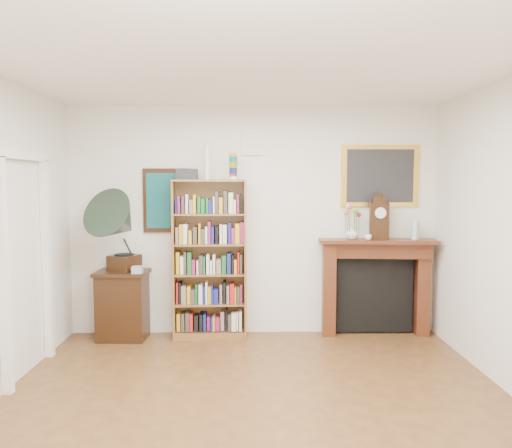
% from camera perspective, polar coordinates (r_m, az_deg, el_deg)
% --- Properties ---
extents(room, '(4.51, 5.01, 2.81)m').
position_cam_1_polar(room, '(3.64, 0.13, -2.75)').
color(room, '#543019').
rests_on(room, ground).
extents(door_casing, '(0.08, 1.02, 2.17)m').
position_cam_1_polar(door_casing, '(5.30, -24.75, -2.30)').
color(door_casing, white).
rests_on(door_casing, left_wall).
extents(teal_poster, '(0.58, 0.04, 0.78)m').
position_cam_1_polar(teal_poster, '(6.17, -10.13, 2.65)').
color(teal_poster, black).
rests_on(teal_poster, back_wall).
extents(small_picture, '(0.26, 0.04, 0.30)m').
position_cam_1_polar(small_picture, '(6.11, -0.33, 9.28)').
color(small_picture, white).
rests_on(small_picture, back_wall).
extents(gilt_painting, '(0.95, 0.04, 0.75)m').
position_cam_1_polar(gilt_painting, '(6.30, 13.98, 5.36)').
color(gilt_painting, gold).
rests_on(gilt_painting, back_wall).
extents(bookshelf, '(0.89, 0.35, 2.19)m').
position_cam_1_polar(bookshelf, '(6.01, -5.33, -2.95)').
color(bookshelf, brown).
rests_on(bookshelf, floor).
extents(side_cabinet, '(0.62, 0.46, 0.82)m').
position_cam_1_polar(side_cabinet, '(6.23, -14.99, -8.93)').
color(side_cabinet, black).
rests_on(side_cabinet, floor).
extents(fireplace, '(1.42, 0.43, 1.19)m').
position_cam_1_polar(fireplace, '(6.32, 13.48, -6.03)').
color(fireplace, '#461910').
rests_on(fireplace, floor).
extents(gramophone, '(0.83, 0.92, 0.98)m').
position_cam_1_polar(gramophone, '(5.96, -15.29, -0.15)').
color(gramophone, black).
rests_on(gramophone, side_cabinet).
extents(cd_stack, '(0.12, 0.12, 0.08)m').
position_cam_1_polar(cd_stack, '(5.96, -13.40, -5.10)').
color(cd_stack, silver).
rests_on(cd_stack, side_cabinet).
extents(mantel_clock, '(0.24, 0.15, 0.52)m').
position_cam_1_polar(mantel_clock, '(6.18, 13.88, 0.58)').
color(mantel_clock, black).
rests_on(mantel_clock, fireplace).
extents(flower_vase, '(0.18, 0.18, 0.16)m').
position_cam_1_polar(flower_vase, '(6.14, 10.91, -0.99)').
color(flower_vase, silver).
rests_on(flower_vase, fireplace).
extents(teacup, '(0.10, 0.10, 0.06)m').
position_cam_1_polar(teacup, '(6.09, 12.71, -1.50)').
color(teacup, white).
rests_on(teacup, fireplace).
extents(bottle_left, '(0.07, 0.07, 0.24)m').
position_cam_1_polar(bottle_left, '(6.28, 17.68, -0.61)').
color(bottle_left, silver).
rests_on(bottle_left, fireplace).
extents(bottle_right, '(0.06, 0.06, 0.20)m').
position_cam_1_polar(bottle_right, '(6.35, 17.91, -0.74)').
color(bottle_right, silver).
rests_on(bottle_right, fireplace).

